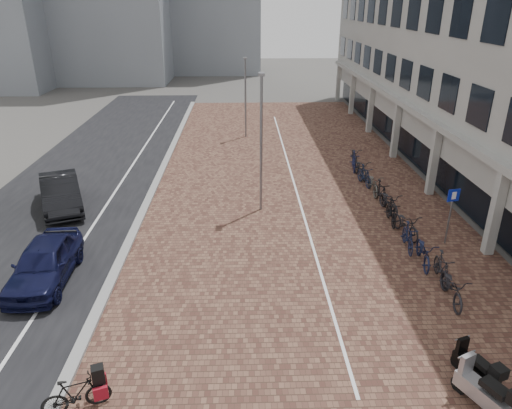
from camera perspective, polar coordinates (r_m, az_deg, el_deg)
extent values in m
plane|color=#474442|center=(14.46, 0.78, -14.41)|extent=(140.00, 140.00, 0.00)
cube|color=brown|center=(25.14, 4.13, 2.85)|extent=(14.50, 42.00, 0.04)
cube|color=black|center=(26.40, -20.39, 2.40)|extent=(8.00, 50.00, 0.03)
cube|color=gray|center=(25.40, -12.03, 2.74)|extent=(0.35, 42.00, 0.14)
cube|color=white|center=(25.82, -16.18, 2.55)|extent=(0.12, 44.00, 0.00)
cube|color=white|center=(25.15, 4.58, 2.91)|extent=(0.10, 30.00, 0.00)
cube|color=#A3A39E|center=(30.54, 26.33, 20.65)|extent=(8.00, 40.00, 13.00)
cube|color=black|center=(30.07, 18.18, 8.61)|extent=(0.15, 38.00, 3.20)
cube|color=#A3A39E|center=(29.63, 18.24, 11.88)|extent=(1.60, 38.00, 0.30)
cube|color=#A3A39E|center=(19.38, 27.20, -0.96)|extent=(0.35, 0.35, 3.40)
cube|color=#A3A39E|center=(24.42, 20.87, 4.90)|extent=(0.35, 0.35, 3.40)
cube|color=#A3A39E|center=(29.81, 16.72, 8.66)|extent=(0.35, 0.35, 3.40)
cube|color=#A3A39E|center=(35.40, 13.81, 11.24)|extent=(0.35, 0.35, 3.40)
cube|color=#A3A39E|center=(41.10, 11.66, 13.08)|extent=(0.35, 0.35, 3.40)
cube|color=#A3A39E|center=(46.88, 10.03, 14.47)|extent=(0.35, 0.35, 3.40)
imported|color=black|center=(17.55, -24.41, -6.47)|extent=(1.87, 4.33, 1.46)
imported|color=black|center=(23.38, -22.74, 1.35)|extent=(3.27, 4.91, 1.53)
imported|color=black|center=(12.49, -21.13, -20.83)|extent=(1.65, 0.94, 0.95)
cube|color=black|center=(12.21, -21.44, -19.37)|extent=(0.36, 0.35, 0.43)
cube|color=maroon|center=(12.53, -22.18, -20.56)|extent=(0.35, 0.20, 0.33)
cube|color=maroon|center=(12.39, -20.14, -20.77)|extent=(0.35, 0.20, 0.33)
cylinder|color=slate|center=(19.70, 22.50, -1.69)|extent=(0.07, 0.07, 2.16)
cube|color=#0C1DA3|center=(19.29, 23.00, 1.04)|extent=(0.49, 0.13, 0.49)
cylinder|color=slate|center=(20.58, 0.63, 7.15)|extent=(0.12, 0.12, 6.13)
cylinder|color=gray|center=(32.92, -1.30, 12.77)|extent=(0.12, 0.12, 5.39)
imported|color=black|center=(16.37, 22.82, -9.30)|extent=(0.84, 2.02, 1.04)
imported|color=black|center=(17.30, 21.76, -7.22)|extent=(0.69, 1.79, 1.05)
imported|color=#141A37|center=(18.14, 19.80, -5.45)|extent=(0.96, 2.05, 1.04)
imported|color=#131A36|center=(19.01, 18.07, -3.79)|extent=(0.69, 1.79, 1.05)
imported|color=black|center=(20.08, 17.83, -2.28)|extent=(1.08, 2.07, 1.04)
imported|color=black|center=(20.98, 16.20, -0.91)|extent=(0.63, 1.78, 1.05)
imported|color=black|center=(22.05, 15.93, 0.32)|extent=(0.91, 2.04, 1.04)
imported|color=black|center=(23.04, 14.99, 1.47)|extent=(0.64, 1.78, 1.05)
imported|color=#51504A|center=(24.06, 14.14, 2.49)|extent=(0.79, 2.01, 1.04)
imported|color=#131D36|center=(25.05, 13.10, 3.46)|extent=(0.75, 1.80, 1.05)
imported|color=black|center=(26.12, 12.67, 4.32)|extent=(0.86, 2.03, 1.04)
imported|color=#171B3F|center=(27.14, 11.87, 5.14)|extent=(0.76, 1.80, 1.05)
imported|color=black|center=(28.28, 11.94, 5.87)|extent=(0.93, 2.04, 1.04)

